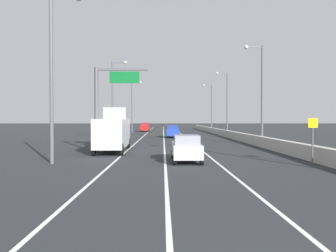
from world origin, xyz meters
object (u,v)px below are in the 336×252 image
speed_advisory_sign (313,138)px  lamp_post_left_near (55,68)px  lamp_post_right_third (226,100)px  lamp_post_right_fourth (211,105)px  overhead_sign_gantry (105,99)px  car_red_0 (145,127)px  car_silver_1 (186,148)px  lamp_post_left_far (133,104)px  car_blue_2 (173,131)px  lamp_post_left_mid (114,95)px  box_truck (113,131)px  lamp_post_right_second (260,89)px

speed_advisory_sign → lamp_post_left_near: 17.28m
lamp_post_right_third → lamp_post_right_fourth: same height
overhead_sign_gantry → speed_advisory_sign: size_ratio=2.50×
speed_advisory_sign → car_red_0: bearing=103.8°
overhead_sign_gantry → car_silver_1: (6.72, -6.26, -3.80)m
lamp_post_right_third → lamp_post_left_far: bearing=140.6°
car_red_0 → car_blue_2: bearing=-76.8°
speed_advisory_sign → lamp_post_right_fourth: bearing=88.4°
lamp_post_left_mid → car_blue_2: lamp_post_left_mid is taller
lamp_post_right_fourth → lamp_post_left_mid: same height
lamp_post_left_near → lamp_post_left_mid: 24.62m
speed_advisory_sign → car_silver_1: bearing=166.7°
overhead_sign_gantry → box_truck: size_ratio=0.89×
lamp_post_left_near → car_blue_2: lamp_post_left_near is taller
lamp_post_right_third → car_red_0: (-15.04, 20.16, -5.25)m
speed_advisory_sign → lamp_post_left_mid: 30.59m
car_red_0 → car_blue_2: (5.74, -24.52, -0.04)m
lamp_post_left_mid → lamp_post_left_far: same height
lamp_post_right_second → lamp_post_left_mid: same height
lamp_post_left_mid → car_silver_1: lamp_post_left_mid is taller
speed_advisory_sign → car_red_0: (-13.74, 55.99, -0.71)m
speed_advisory_sign → box_truck: bearing=147.1°
lamp_post_left_far → car_blue_2: (8.00, -18.56, -5.29)m
overhead_sign_gantry → car_red_0: overhead_sign_gantry is taller
lamp_post_left_far → car_silver_1: size_ratio=2.39×
lamp_post_left_far → box_truck: lamp_post_left_far is taller
lamp_post_right_second → lamp_post_right_third: 20.51m
lamp_post_right_third → car_red_0: size_ratio=2.63×
lamp_post_left_mid → overhead_sign_gantry: bearing=-84.3°
car_silver_1 → box_truck: box_truck is taller
lamp_post_left_mid → box_truck: bearing=-81.9°
lamp_post_left_mid → lamp_post_left_far: size_ratio=1.00×
lamp_post_left_mid → car_silver_1: size_ratio=2.39×
car_red_0 → car_silver_1: 54.41m
lamp_post_left_far → box_truck: 41.18m
lamp_post_left_far → car_blue_2: bearing=-66.7°
speed_advisory_sign → lamp_post_right_fourth: lamp_post_right_fourth is taller
lamp_post_right_third → car_blue_2: lamp_post_right_third is taller
box_truck → lamp_post_right_second: bearing=22.1°
speed_advisory_sign → lamp_post_right_fourth: (1.62, 56.34, 4.54)m
speed_advisory_sign → lamp_post_left_mid: (-16.41, 25.41, 4.54)m
overhead_sign_gantry → car_silver_1: size_ratio=1.62×
lamp_post_left_mid → car_silver_1: bearing=-70.3°
car_blue_2 → lamp_post_right_fourth: bearing=68.9°
overhead_sign_gantry → lamp_post_right_fourth: bearing=71.3°
lamp_post_right_third → car_red_0: 25.70m
lamp_post_right_fourth → car_blue_2: lamp_post_right_fourth is taller
lamp_post_left_far → speed_advisory_sign: bearing=-72.3°
lamp_post_right_third → speed_advisory_sign: bearing=-92.1°
lamp_post_right_third → lamp_post_left_far: size_ratio=1.00×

